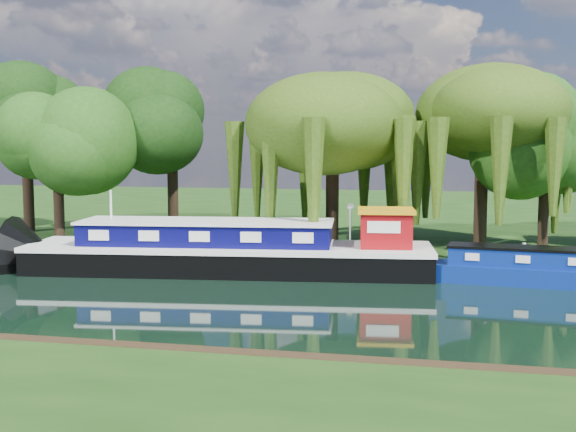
# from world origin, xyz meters

# --- Properties ---
(ground) EXTENTS (120.00, 120.00, 0.00)m
(ground) POSITION_xyz_m (0.00, 0.00, 0.00)
(ground) COLOR black
(far_bank) EXTENTS (120.00, 52.00, 0.45)m
(far_bank) POSITION_xyz_m (0.00, 34.00, 0.23)
(far_bank) COLOR #15350E
(far_bank) RESTS_ON ground
(dutch_barge) EXTENTS (19.50, 6.48, 4.04)m
(dutch_barge) POSITION_xyz_m (-4.54, 5.79, 1.00)
(dutch_barge) COLOR black
(dutch_barge) RESTS_ON ground
(narrowboat) EXTENTS (12.13, 3.25, 1.75)m
(narrowboat) POSITION_xyz_m (9.72, 5.68, 0.62)
(narrowboat) COLOR navy
(narrowboat) RESTS_ON ground
(red_dinghy) EXTENTS (3.07, 2.22, 0.63)m
(red_dinghy) POSITION_xyz_m (-8.29, 6.54, 0.00)
(red_dinghy) COLOR maroon
(red_dinghy) RESTS_ON ground
(willow_left) EXTENTS (7.46, 7.46, 8.95)m
(willow_left) POSITION_xyz_m (-0.61, 11.49, 6.95)
(willow_left) COLOR black
(willow_left) RESTS_ON far_bank
(willow_right) EXTENTS (7.44, 7.44, 9.06)m
(willow_right) POSITION_xyz_m (7.19, 13.16, 7.06)
(willow_right) COLOR black
(willow_right) RESTS_ON far_bank
(tree_far_left) EXTENTS (5.28, 5.28, 8.51)m
(tree_far_left) POSITION_xyz_m (-16.09, 10.29, 6.27)
(tree_far_left) COLOR black
(tree_far_left) RESTS_ON far_bank
(tree_far_back) EXTENTS (5.78, 5.78, 9.72)m
(tree_far_back) POSITION_xyz_m (-20.83, 14.81, 7.22)
(tree_far_back) COLOR black
(tree_far_back) RESTS_ON far_bank
(tree_far_mid) EXTENTS (5.74, 5.74, 9.38)m
(tree_far_mid) POSITION_xyz_m (-11.15, 15.23, 6.91)
(tree_far_mid) COLOR black
(tree_far_mid) RESTS_ON far_bank
(tree_far_right) EXTENTS (4.89, 4.89, 8.00)m
(tree_far_right) POSITION_xyz_m (10.45, 13.37, 5.96)
(tree_far_right) COLOR black
(tree_far_right) RESTS_ON far_bank
(lamppost) EXTENTS (0.36, 0.36, 2.56)m
(lamppost) POSITION_xyz_m (0.50, 10.50, 2.42)
(lamppost) COLOR silver
(lamppost) RESTS_ON far_bank
(mooring_posts) EXTENTS (19.16, 0.16, 1.00)m
(mooring_posts) POSITION_xyz_m (-0.50, 8.40, 0.95)
(mooring_posts) COLOR silver
(mooring_posts) RESTS_ON far_bank
(reeds_near) EXTENTS (33.70, 1.50, 1.10)m
(reeds_near) POSITION_xyz_m (6.87, -7.57, 0.55)
(reeds_near) COLOR #224813
(reeds_near) RESTS_ON ground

